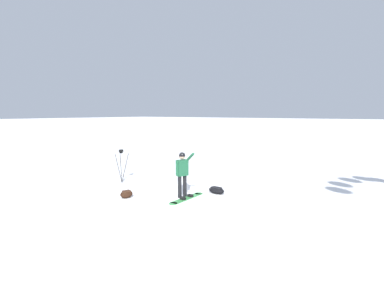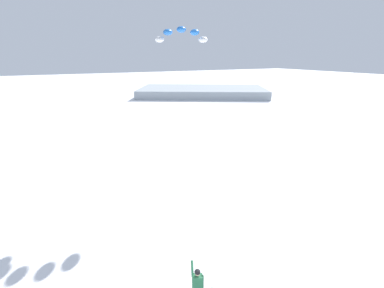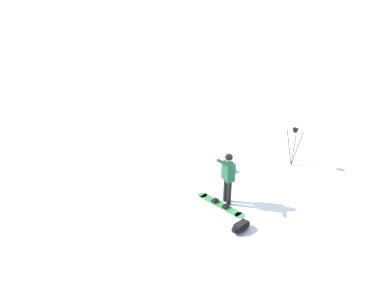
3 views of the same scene
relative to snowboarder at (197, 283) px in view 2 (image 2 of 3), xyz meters
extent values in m
cube|color=#1E5938|center=(0.01, 0.00, 0.08)|extent=(0.40, 0.47, 0.58)
sphere|color=tan|center=(0.01, 0.00, 0.51)|extent=(0.22, 0.22, 0.22)
sphere|color=black|center=(0.01, 0.00, 0.54)|extent=(0.23, 0.23, 0.23)
cylinder|color=#1E5938|center=(-0.29, -0.07, 0.48)|extent=(0.52, 0.29, 0.41)
cylinder|color=#1E5938|center=(0.10, 0.17, 0.08)|extent=(0.09, 0.09, 0.58)
ellipsoid|color=white|center=(-11.49, 6.50, 9.47)|extent=(1.27, 1.06, 0.44)
ellipsoid|color=blue|center=(-11.74, 5.92, 9.97)|extent=(1.27, 1.06, 0.44)
ellipsoid|color=blue|center=(-12.13, 5.01, 10.17)|extent=(1.27, 1.06, 0.44)
ellipsoid|color=blue|center=(-12.53, 4.09, 9.97)|extent=(1.27, 1.06, 0.44)
ellipsoid|color=white|center=(-12.78, 3.51, 9.47)|extent=(1.27, 1.06, 0.44)
cube|color=#A3ADB3|center=(-49.82, 27.76, -0.09)|extent=(28.25, 33.79, 1.89)
camera|label=1|loc=(-6.19, 8.28, 2.11)|focal=26.59mm
camera|label=2|loc=(6.86, -3.70, 8.35)|focal=24.35mm
camera|label=3|loc=(-7.82, -5.83, 5.46)|focal=34.63mm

